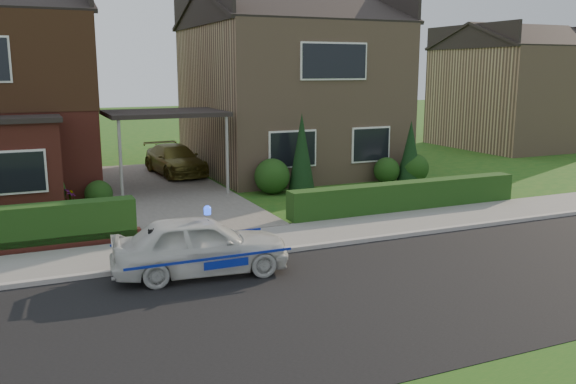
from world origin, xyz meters
TOP-DOWN VIEW (x-y plane):
  - ground at (0.00, 0.00)m, footprint 120.00×120.00m
  - road at (0.00, 0.00)m, footprint 60.00×6.00m
  - kerb at (0.00, 3.05)m, footprint 60.00×0.16m
  - sidewalk at (0.00, 4.10)m, footprint 60.00×2.00m
  - driveway at (0.00, 11.00)m, footprint 3.80×12.00m
  - house_right at (5.80, 13.99)m, footprint 7.50×8.06m
  - carport_link at (0.00, 10.95)m, footprint 3.80×3.00m
  - hedge_right at (5.80, 5.35)m, footprint 7.50×0.55m
  - shrub_left_mid at (-4.00, 9.30)m, footprint 1.32×1.32m
  - shrub_left_near at (-2.40, 9.60)m, footprint 0.84×0.84m
  - shrub_right_near at (3.20, 9.40)m, footprint 1.20×1.20m
  - shrub_right_mid at (7.80, 9.50)m, footprint 0.96×0.96m
  - shrub_right_far at (8.80, 9.20)m, footprint 1.08×1.08m
  - conifer_a at (4.20, 9.20)m, footprint 0.90×0.90m
  - conifer_b at (8.60, 9.20)m, footprint 0.90×0.90m
  - neighbour_right at (20.00, 16.00)m, footprint 6.50×7.00m
  - police_car at (-1.27, 2.40)m, footprint 3.29×3.71m
  - driveway_car at (1.00, 13.95)m, footprint 1.96×4.02m
  - potted_plant_c at (-3.26, 9.00)m, footprint 0.47×0.47m

SIDE VIEW (x-z plane):
  - ground at x=0.00m, z-range 0.00..0.00m
  - road at x=0.00m, z-range -0.01..0.01m
  - hedge_right at x=5.80m, z-range -0.40..0.40m
  - sidewalk at x=0.00m, z-range 0.00..0.10m
  - kerb at x=0.00m, z-range 0.00..0.12m
  - driveway at x=0.00m, z-range 0.00..0.12m
  - potted_plant_c at x=-3.26m, z-range 0.00..0.74m
  - shrub_left_near at x=-2.40m, z-range 0.00..0.84m
  - shrub_right_mid at x=7.80m, z-range 0.00..0.96m
  - shrub_right_far at x=8.80m, z-range 0.00..1.08m
  - shrub_right_near at x=3.20m, z-range 0.00..1.20m
  - police_car at x=-1.27m, z-range -0.08..1.30m
  - shrub_left_mid at x=-4.00m, z-range 0.00..1.32m
  - driveway_car at x=1.00m, z-range 0.12..1.25m
  - conifer_b at x=8.60m, z-range 0.00..2.20m
  - conifer_a at x=4.20m, z-range 0.00..2.60m
  - neighbour_right at x=20.00m, z-range 0.00..5.20m
  - carport_link at x=0.00m, z-range 1.27..4.04m
  - house_right at x=5.80m, z-range 0.04..7.29m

